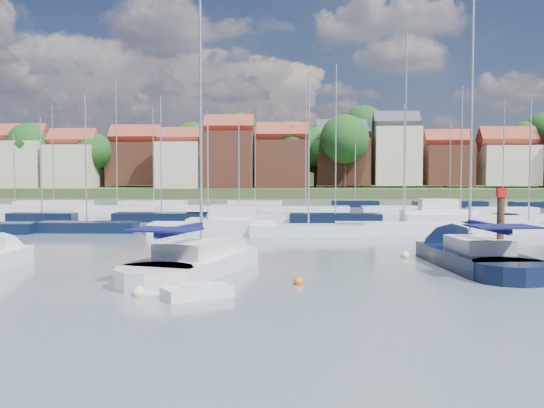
{
  "coord_description": "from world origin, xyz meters",
  "views": [
    {
      "loc": [
        -0.29,
        -27.24,
        4.82
      ],
      "look_at": [
        -1.96,
        14.0,
        2.66
      ],
      "focal_mm": 40.0,
      "sensor_mm": 36.0,
      "label": 1
    }
  ],
  "objects": [
    {
      "name": "marina_field",
      "position": [
        1.91,
        35.15,
        0.43
      ],
      "size": [
        79.62,
        41.41,
        15.93
      ],
      "color": "silver",
      "rests_on": "ground"
    },
    {
      "name": "buoy_c",
      "position": [
        -7.51,
        -0.47,
        0.0
      ],
      "size": [
        0.51,
        0.51,
        0.51
      ],
      "primitive_type": "sphere",
      "color": "#D85914",
      "rests_on": "ground"
    },
    {
      "name": "sailboat_navy",
      "position": [
        8.57,
        5.6,
        0.35
      ],
      "size": [
        4.88,
        13.26,
        17.88
      ],
      "rotation": [
        0.0,
        0.0,
        1.68
      ],
      "color": "black",
      "rests_on": "ground"
    },
    {
      "name": "buoy_d",
      "position": [
        -0.19,
        -1.41,
        0.0
      ],
      "size": [
        0.46,
        0.46,
        0.46
      ],
      "primitive_type": "sphere",
      "color": "#D85914",
      "rests_on": "ground"
    },
    {
      "name": "tender",
      "position": [
        -4.09,
        -4.3,
        0.22
      ],
      "size": [
        2.86,
        2.45,
        0.57
      ],
      "rotation": [
        0.0,
        0.0,
        0.58
      ],
      "color": "silver",
      "rests_on": "ground"
    },
    {
      "name": "far_shore_town",
      "position": [
        2.23,
        132.67,
        4.61
      ],
      "size": [
        212.46,
        90.0,
        22.27
      ],
      "color": "#3E4E27",
      "rests_on": "ground"
    },
    {
      "name": "sailboat_centre",
      "position": [
        -4.62,
        3.22,
        0.35
      ],
      "size": [
        6.83,
        13.22,
        17.3
      ],
      "rotation": [
        0.0,
        0.0,
        1.29
      ],
      "color": "silver",
      "rests_on": "ground"
    },
    {
      "name": "ground",
      "position": [
        0.0,
        40.0,
        0.0
      ],
      "size": [
        260.0,
        260.0,
        0.0
      ],
      "primitive_type": "plane",
      "color": "#475761",
      "rests_on": "ground"
    },
    {
      "name": "buoy_e",
      "position": [
        5.88,
        7.13,
        0.0
      ],
      "size": [
        0.53,
        0.53,
        0.53
      ],
      "primitive_type": "sphere",
      "color": "beige",
      "rests_on": "ground"
    },
    {
      "name": "timber_piling",
      "position": [
        9.67,
        2.59,
        1.03
      ],
      "size": [
        0.4,
        0.4,
        6.31
      ],
      "color": "#4C331E",
      "rests_on": "ground"
    },
    {
      "name": "buoy_b",
      "position": [
        -6.46,
        -4.0,
        0.0
      ],
      "size": [
        0.53,
        0.53,
        0.53
      ],
      "primitive_type": "sphere",
      "color": "beige",
      "rests_on": "ground"
    }
  ]
}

